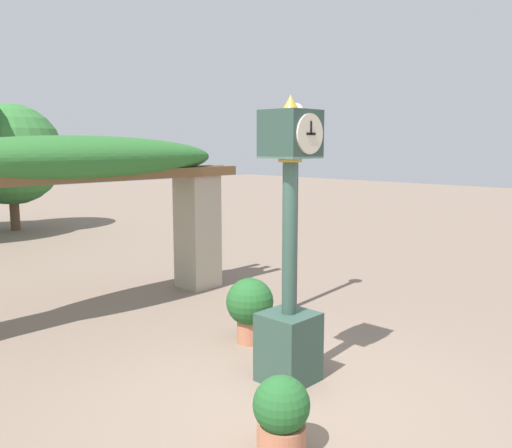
{
  "coord_description": "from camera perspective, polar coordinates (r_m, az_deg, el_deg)",
  "views": [
    {
      "loc": [
        -4.06,
        -3.44,
        2.62
      ],
      "look_at": [
        0.34,
        0.78,
        1.72
      ],
      "focal_mm": 38.0,
      "sensor_mm": 36.0,
      "label": 1
    }
  ],
  "objects": [
    {
      "name": "lamp_post",
      "position": [
        8.55,
        4.14,
        4.67
      ],
      "size": [
        0.25,
        0.25,
        3.25
      ],
      "color": "#333338",
      "rests_on": "ground"
    },
    {
      "name": "pergola",
      "position": [
        8.61,
        -18.02,
        4.09
      ],
      "size": [
        5.8,
        1.23,
        2.76
      ],
      "color": "#A89E89",
      "rests_on": "ground"
    },
    {
      "name": "pedestal_clock",
      "position": [
        5.92,
        3.51,
        -4.72
      ],
      "size": [
        0.56,
        0.56,
        3.13
      ],
      "color": "#2D473D",
      "rests_on": "ground"
    },
    {
      "name": "ground_plane",
      "position": [
        5.94,
        3.28,
        -17.84
      ],
      "size": [
        60.0,
        60.0,
        0.0
      ],
      "primitive_type": "plane",
      "color": "#7F6B5B"
    },
    {
      "name": "potted_plant_near_left",
      "position": [
        7.24,
        -0.66,
        -8.58
      ],
      "size": [
        0.63,
        0.63,
        0.88
      ],
      "color": "#B26B4C",
      "rests_on": "ground"
    },
    {
      "name": "potted_plant_near_right",
      "position": [
        4.87,
        2.69,
        -19.37
      ],
      "size": [
        0.49,
        0.49,
        0.69
      ],
      "color": "#B26B4C",
      "rests_on": "ground"
    }
  ]
}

